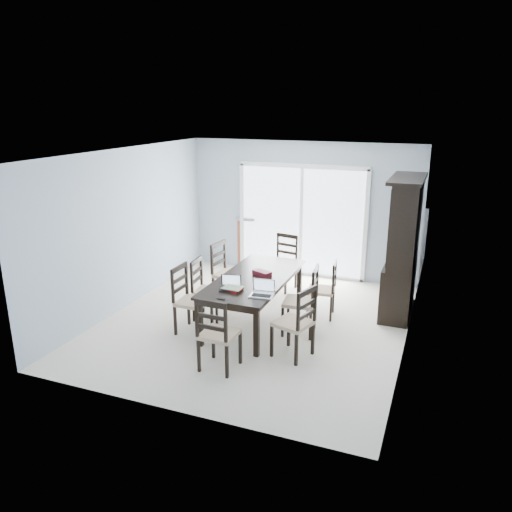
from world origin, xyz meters
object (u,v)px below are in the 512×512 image
Objects in this scene: laptop_silver at (262,293)px; cell_phone at (221,299)px; china_hutch at (403,249)px; chair_right_near at (299,315)px; chair_left_mid at (203,282)px; hot_tub at (293,235)px; dining_table at (255,282)px; laptop_dark at (230,287)px; chair_left_far at (224,266)px; game_box at (262,273)px; chair_end_far at (284,256)px; chair_right_far at (327,283)px; chair_end_near at (216,327)px; chair_left_near at (187,292)px; chair_right_mid at (307,293)px.

cell_phone is (-0.47, -0.30, -0.05)m from laptop_silver.
china_hutch is 1.89× the size of chair_right_near.
hot_tub is at bearing 169.13° from chair_left_mid.
laptop_dark is (-0.12, -0.64, 0.13)m from dining_table.
chair_left_far is 1.08m from game_box.
chair_end_far is (-2.09, 0.39, -0.46)m from china_hutch.
chair_right_far is at bearing 34.86° from laptop_dark.
cell_phone is (0.73, -1.68, 0.13)m from chair_left_far.
chair_right_far is 1.70m from laptop_dark.
chair_end_near is (-0.89, -2.18, 0.04)m from chair_right_far.
chair_right_mid is at bearing 109.20° from chair_left_near.
chair_right_far is 1.07m from game_box.
chair_end_far reaches higher than dining_table.
chair_right_mid is (1.66, 0.03, 0.04)m from chair_left_mid.
chair_right_near is 1.47m from chair_right_far.
chair_left_far reaches higher than chair_end_far.
chair_end_near is at bearing -68.49° from cell_phone.
dining_table is 1.56m from chair_end_near.
chair_left_near is 1.09× the size of chair_right_far.
china_hutch is 6.72× the size of laptop_dark.
chair_right_mid is at bearing 15.72° from laptop_dark.
chair_left_far is 3.61× the size of laptop_dark.
chair_end_near is 4.01× the size of game_box.
chair_left_near is 1.79m from chair_right_near.
chair_end_far is 1.56m from game_box.
laptop_dark is at bearing 35.89° from chair_left_far.
chair_end_far is at bearing 94.42° from chair_end_near.
game_box reaches higher than dining_table.
chair_end_near is at bearing 150.83° from chair_right_far.
chair_left_mid is 1.16m from cell_phone.
chair_left_near is at bearing 165.33° from laptop_dark.
laptop_silver is at bearing 48.90° from chair_left_far.
china_hutch reaches higher than chair_end_far.
game_box is at bearing 104.12° from laptop_silver.
dining_table is at bearing 94.94° from chair_end_near.
chair_right_near reaches higher than dining_table.
chair_right_far is 3.72× the size of game_box.
chair_right_mid is 0.79m from laptop_silver.
chair_right_far reaches higher than dining_table.
cell_phone is at bearing -95.07° from dining_table.
game_box is (-0.90, -0.53, 0.22)m from chair_right_far.
laptop_dark is at bearing 98.88° from cell_phone.
chair_right_near reaches higher than game_box.
china_hutch is 2.05× the size of chair_right_far.
hot_tub is (0.38, 2.75, -0.10)m from chair_left_far.
chair_right_far reaches higher than laptop_dark.
hot_tub is (-0.82, 4.13, -0.28)m from laptop_silver.
chair_left_far is 1.10× the size of chair_right_far.
chair_end_near is at bearing 103.57° from chair_end_far.
chair_right_mid reaches higher than chair_end_far.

